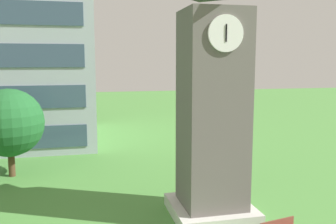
{
  "coord_description": "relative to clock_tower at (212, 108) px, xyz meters",
  "views": [
    {
      "loc": [
        -2.03,
        -12.01,
        7.59
      ],
      "look_at": [
        1.94,
        5.42,
        5.1
      ],
      "focal_mm": 39.3,
      "sensor_mm": 36.0,
      "label": 1
    }
  ],
  "objects": [
    {
      "name": "clock_tower",
      "position": [
        0.0,
        0.0,
        0.0
      ],
      "size": [
        3.88,
        3.88,
        11.86
      ],
      "color": "#605B56",
      "rests_on": "ground"
    },
    {
      "name": "tree_by_building",
      "position": [
        -10.77,
        8.87,
        -1.76
      ],
      "size": [
        4.46,
        4.46,
        5.83
      ],
      "color": "#513823",
      "rests_on": "ground"
    }
  ]
}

